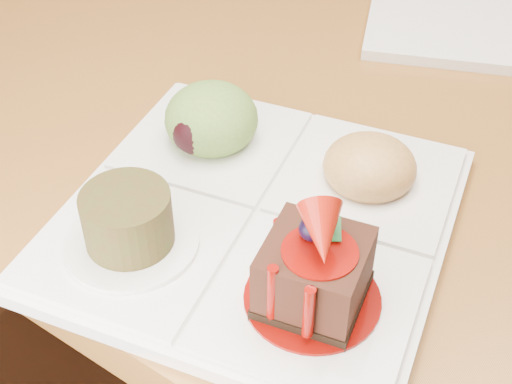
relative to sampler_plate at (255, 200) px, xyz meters
The scene contains 3 objects.
ground 1.08m from the sampler_plate, 99.46° to the left, with size 6.00×6.00×0.00m, color #542E18.
sampler_plate is the anchor object (origin of this frame).
second_plate 0.45m from the sampler_plate, 86.87° to the left, with size 0.27×0.27×0.01m, color white.
Camera 1 is at (0.36, -1.09, 1.14)m, focal length 50.00 mm.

